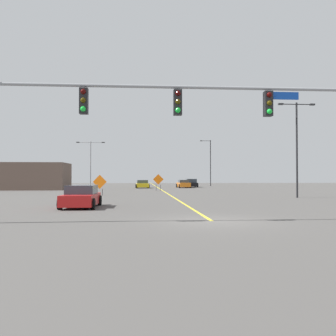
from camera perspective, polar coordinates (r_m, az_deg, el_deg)
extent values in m
plane|color=#4C4947|center=(15.59, 6.74, -8.09)|extent=(185.37, 185.37, 0.00)
cube|color=yellow|center=(66.78, -1.74, -2.92)|extent=(0.16, 102.98, 0.01)
cylinder|color=gray|center=(15.72, 1.49, 12.32)|extent=(15.32, 0.14, 0.14)
cube|color=black|center=(15.67, -12.81, 9.98)|extent=(0.34, 0.32, 1.05)
sphere|color=#3A0503|center=(15.58, -12.89, 11.36)|extent=(0.22, 0.22, 0.22)
sphere|color=#3C3106|center=(15.51, -12.90, 10.10)|extent=(0.22, 0.22, 0.22)
sphere|color=green|center=(15.44, -12.91, 8.83)|extent=(0.22, 0.22, 0.22)
cube|color=black|center=(15.58, 1.49, 10.01)|extent=(0.34, 0.32, 1.05)
sphere|color=#3A0503|center=(15.49, 1.55, 11.41)|extent=(0.22, 0.22, 0.22)
sphere|color=#3C3106|center=(15.41, 1.55, 10.14)|extent=(0.22, 0.22, 0.22)
sphere|color=green|center=(15.35, 1.55, 8.86)|extent=(0.22, 0.22, 0.22)
cube|color=black|center=(16.40, 15.11, 9.48)|extent=(0.34, 0.32, 1.05)
sphere|color=#3A0503|center=(16.32, 15.30, 10.80)|extent=(0.22, 0.22, 0.22)
sphere|color=#3C3106|center=(16.25, 15.31, 9.59)|extent=(0.22, 0.22, 0.22)
sphere|color=green|center=(16.18, 15.32, 8.37)|extent=(0.22, 0.22, 0.22)
cube|color=#1447B7|center=(16.74, 17.65, 10.52)|extent=(1.10, 0.03, 0.32)
cylinder|color=black|center=(73.70, 6.54, 0.76)|extent=(0.16, 0.16, 9.08)
cylinder|color=black|center=(73.83, 5.83, 4.17)|extent=(1.84, 0.08, 0.08)
cube|color=#262628|center=(73.67, 5.12, 4.18)|extent=(0.44, 0.24, 0.14)
cylinder|color=black|center=(34.48, 19.18, 2.63)|extent=(0.16, 0.16, 8.36)
cylinder|color=black|center=(34.71, 18.03, 9.30)|extent=(1.43, 0.08, 0.08)
cube|color=#262628|center=(34.45, 16.91, 9.37)|extent=(0.44, 0.24, 0.14)
cylinder|color=black|center=(35.27, 20.21, 9.15)|extent=(1.43, 0.08, 0.08)
cube|color=#262628|center=(35.57, 21.27, 9.07)|extent=(0.44, 0.24, 0.14)
cylinder|color=gray|center=(58.80, -11.81, 0.46)|extent=(0.16, 0.16, 7.32)
cylinder|color=gray|center=(59.15, -12.74, 3.86)|extent=(1.96, 0.08, 0.08)
cube|color=#262628|center=(59.30, -13.68, 3.86)|extent=(0.44, 0.24, 0.14)
cylinder|color=gray|center=(58.90, -10.85, 3.88)|extent=(1.96, 0.08, 0.08)
cube|color=#262628|center=(58.79, -9.90, 3.88)|extent=(0.44, 0.24, 0.14)
cube|color=orange|center=(48.91, -1.50, -1.75)|extent=(1.40, 0.09, 1.40)
cylinder|color=black|center=(48.93, -1.82, -3.04)|extent=(0.05, 0.05, 0.77)
cylinder|color=black|center=(48.94, -1.18, -3.04)|extent=(0.05, 0.05, 0.77)
cube|color=orange|center=(36.96, -10.44, -2.10)|extent=(1.37, 0.24, 1.38)
cylinder|color=black|center=(37.05, -10.85, -3.68)|extent=(0.05, 0.05, 0.62)
cylinder|color=black|center=(36.92, -10.04, -3.69)|extent=(0.05, 0.05, 0.62)
cube|color=black|center=(65.25, 3.56, -2.53)|extent=(1.91, 3.93, 0.65)
cube|color=#333D47|center=(65.05, 3.58, -1.97)|extent=(1.71, 2.01, 0.65)
cylinder|color=black|center=(66.74, 4.21, -2.65)|extent=(0.22, 0.64, 0.64)
cylinder|color=black|center=(66.50, 2.60, -2.65)|extent=(0.22, 0.64, 0.64)
cylinder|color=black|center=(64.03, 4.56, -2.70)|extent=(0.22, 0.64, 0.64)
cylinder|color=black|center=(63.78, 2.88, -2.71)|extent=(0.22, 0.64, 0.64)
cube|color=gold|center=(60.39, -3.96, -2.65)|extent=(2.11, 4.16, 0.61)
cube|color=#333D47|center=(60.58, -3.97, -2.11)|extent=(1.82, 2.12, 0.52)
cylinder|color=black|center=(58.92, -4.81, -2.82)|extent=(0.25, 0.65, 0.64)
cylinder|color=black|center=(59.03, -2.95, -2.82)|extent=(0.25, 0.65, 0.64)
cylinder|color=black|center=(61.77, -4.92, -2.75)|extent=(0.25, 0.65, 0.64)
cylinder|color=black|center=(61.88, -3.15, -2.75)|extent=(0.25, 0.65, 0.64)
cube|color=red|center=(22.85, -13.19, -4.71)|extent=(1.86, 4.42, 0.64)
cube|color=#333D47|center=(23.04, -13.09, -3.23)|extent=(1.66, 2.42, 0.53)
cylinder|color=black|center=(21.52, -16.27, -5.33)|extent=(0.23, 0.64, 0.64)
cylinder|color=black|center=(21.20, -11.47, -5.41)|extent=(0.23, 0.64, 0.64)
cylinder|color=black|center=(24.53, -14.68, -4.84)|extent=(0.23, 0.64, 0.64)
cylinder|color=black|center=(24.25, -10.47, -4.90)|extent=(0.23, 0.64, 0.64)
cube|color=orange|center=(61.88, 2.39, -2.58)|extent=(1.94, 4.39, 0.69)
cube|color=#333D47|center=(61.66, 2.42, -2.05)|extent=(1.68, 2.11, 0.46)
cylinder|color=black|center=(63.52, 2.96, -2.71)|extent=(0.25, 0.65, 0.64)
cylinder|color=black|center=(63.25, 1.38, -2.72)|extent=(0.25, 0.65, 0.64)
cylinder|color=black|center=(60.54, 3.44, -2.78)|extent=(0.25, 0.65, 0.64)
cylinder|color=black|center=(60.25, 1.78, -2.79)|extent=(0.25, 0.65, 0.64)
cube|color=brown|center=(56.38, -21.16, -1.20)|extent=(11.90, 6.64, 3.79)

